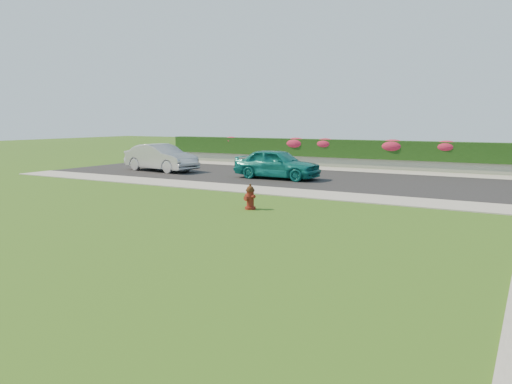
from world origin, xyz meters
The scene contains 14 objects.
ground centered at (0.00, 0.00, 0.00)m, with size 120.00×120.00×0.00m, color black.
street_far centered at (-5.00, 14.00, 0.02)m, with size 26.00×8.00×0.04m, color black.
sidewalk_far centered at (-6.00, 9.00, 0.02)m, with size 24.00×2.00×0.04m, color gray.
sidewalk_beyond centered at (-1.00, 19.00, 0.02)m, with size 34.00×2.00×0.04m, color gray.
retaining_wall centered at (-1.00, 20.50, 0.30)m, with size 34.00×0.40×0.60m, color gray.
hedge centered at (-1.00, 20.60, 1.15)m, with size 32.00×0.90×1.10m, color black.
fire_hydrant centered at (-1.85, 5.01, 0.40)m, with size 0.43×0.41×0.83m.
sedan_teal centered at (-4.87, 12.85, 0.77)m, with size 1.73×4.31×1.47m, color #0D6863.
sedan_silver centered at (-12.27, 12.91, 0.80)m, with size 1.61×4.60×1.52m, color #A0A2A7.
flower_clump_a centered at (-12.38, 20.50, 1.48)m, with size 1.11×0.71×0.55m, color #BA1F3A.
flower_clump_b centered at (-7.41, 20.50, 1.40)m, with size 1.51×0.97×0.76m, color #BA1F3A.
flower_clump_c centered at (-5.40, 20.50, 1.43)m, with size 1.38×0.89×0.69m, color #BA1F3A.
flower_clump_d centered at (-1.18, 20.50, 1.39)m, with size 1.56×1.00×0.78m, color #BA1F3A.
flower_clump_e centered at (1.79, 20.50, 1.42)m, with size 1.39×0.89×0.69m, color #BA1F3A.
Camera 1 is at (6.26, -8.93, 2.91)m, focal length 35.00 mm.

